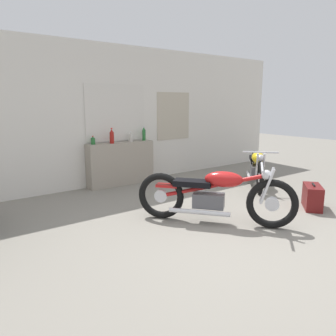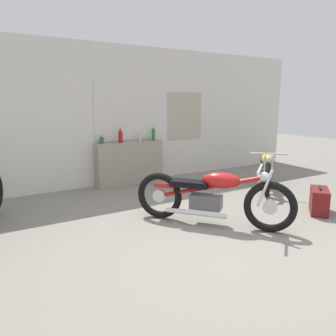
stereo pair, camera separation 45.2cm
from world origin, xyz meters
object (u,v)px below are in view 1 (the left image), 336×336
object	(u,v)px
bottle_left_center	(112,137)
bottle_right_center	(144,134)
motorcycle_red	(214,195)
bottle_leftmost	(93,141)
motorcycle_yellow	(257,166)
bottle_center	(131,137)
hard_case_darkred	(312,197)

from	to	relation	value
bottle_left_center	bottle_right_center	bearing A→B (deg)	4.17
bottle_left_center	motorcycle_red	size ratio (longest dim) A/B	0.17
bottle_leftmost	bottle_right_center	distance (m)	1.15
bottle_left_center	motorcycle_yellow	size ratio (longest dim) A/B	0.21
bottle_center	hard_case_darkred	distance (m)	3.60
bottle_right_center	bottle_center	bearing A→B (deg)	-176.57
bottle_center	hard_case_darkred	xyz separation A→B (m)	(1.44, -3.20, -0.78)
bottle_left_center	motorcycle_yellow	xyz separation A→B (m)	(2.38, -1.67, -0.62)
bottle_leftmost	bottle_center	bearing A→B (deg)	-2.82
bottle_center	hard_case_darkred	bearing A→B (deg)	-65.72
bottle_right_center	hard_case_darkred	world-z (taller)	bottle_right_center
bottle_center	motorcycle_red	xyz separation A→B (m)	(-0.28, -2.72, -0.55)
bottle_leftmost	motorcycle_red	xyz separation A→B (m)	(0.53, -2.76, -0.53)
motorcycle_yellow	hard_case_darkred	size ratio (longest dim) A/B	2.56
bottle_right_center	hard_case_darkred	size ratio (longest dim) A/B	0.54
motorcycle_red	hard_case_darkred	size ratio (longest dim) A/B	3.16
motorcycle_yellow	hard_case_darkred	world-z (taller)	motorcycle_yellow
motorcycle_yellow	bottle_center	bearing A→B (deg)	138.44
hard_case_darkred	bottle_leftmost	bearing A→B (deg)	124.87
bottle_leftmost	hard_case_darkred	bearing A→B (deg)	-55.13
bottle_left_center	bottle_center	world-z (taller)	bottle_left_center
bottle_center	hard_case_darkred	world-z (taller)	bottle_center
bottle_right_center	motorcycle_red	distance (m)	2.87
bottle_right_center	hard_case_darkred	distance (m)	3.50
bottle_center	motorcycle_yellow	distance (m)	2.64
bottle_center	bottle_right_center	bearing A→B (deg)	3.43
bottle_right_center	motorcycle_yellow	xyz separation A→B (m)	(1.59, -1.73, -0.62)
bottle_right_center	motorcycle_red	world-z (taller)	bottle_right_center
bottle_leftmost	bottle_left_center	distance (m)	0.38
bottle_right_center	hard_case_darkred	bearing A→B (deg)	-71.01
bottle_center	motorcycle_red	world-z (taller)	bottle_center
motorcycle_yellow	bottle_right_center	bearing A→B (deg)	132.65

